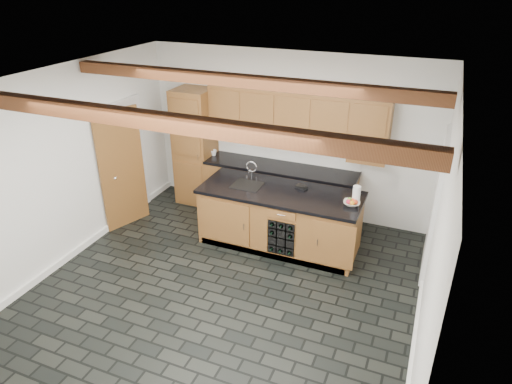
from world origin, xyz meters
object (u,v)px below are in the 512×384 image
fruit_bowl (352,203)px  paper_towel (356,195)px  island (280,219)px  kitchen_scale (301,187)px

fruit_bowl → paper_towel: (0.04, 0.08, 0.10)m
island → paper_towel: paper_towel is taller
kitchen_scale → paper_towel: bearing=7.2°
fruit_bowl → paper_towel: bearing=64.3°
island → fruit_bowl: (1.07, -0.03, 0.49)m
fruit_bowl → island: bearing=178.6°
kitchen_scale → paper_towel: paper_towel is taller
island → paper_towel: size_ratio=9.37×
paper_towel → island: bearing=-177.1°
kitchen_scale → paper_towel: (0.86, -0.17, 0.11)m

